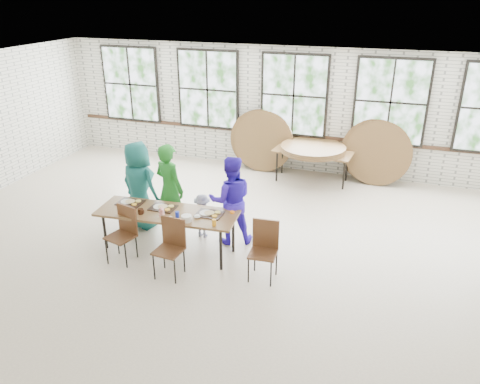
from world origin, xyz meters
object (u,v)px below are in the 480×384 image
object	(u,v)px
storage_table	(313,153)
dining_table	(167,214)
chair_near_left	(124,229)
chair_near_right	(171,242)

from	to	relation	value
storage_table	dining_table	bearing A→B (deg)	-108.10
chair_near_left	chair_near_right	size ratio (longest dim) A/B	1.00
dining_table	chair_near_left	size ratio (longest dim) A/B	2.58
dining_table	chair_near_right	xyz separation A→B (m)	(0.37, -0.63, -0.13)
dining_table	chair_near_left	bearing A→B (deg)	-143.75
chair_near_right	storage_table	bearing A→B (deg)	78.29
dining_table	chair_near_right	size ratio (longest dim) A/B	2.58
chair_near_right	storage_table	size ratio (longest dim) A/B	0.51
chair_near_left	chair_near_right	bearing A→B (deg)	5.72
dining_table	storage_table	bearing A→B (deg)	61.75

